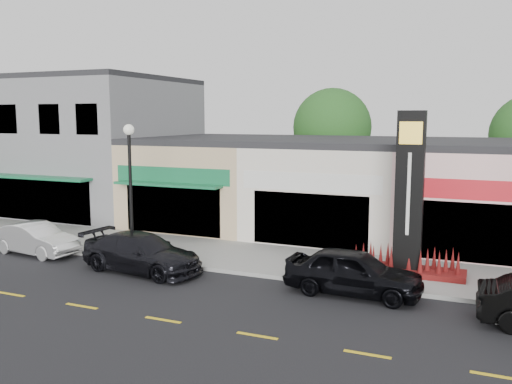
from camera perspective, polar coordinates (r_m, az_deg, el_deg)
ground at (r=17.88m, az=3.92°, el=-11.43°), size 120.00×120.00×0.00m
sidewalk at (r=21.83m, az=7.67°, el=-7.68°), size 52.00×4.30×0.15m
curb at (r=19.75m, az=5.93°, el=-9.33°), size 52.00×0.20×0.15m
building_grey_2story at (r=36.13m, az=-17.68°, el=4.73°), size 12.00×10.95×8.30m
shop_beige at (r=30.97m, az=-4.05°, el=1.37°), size 7.00×10.85×4.80m
shop_cream at (r=28.52m, az=8.61°, el=0.73°), size 7.00×10.01×4.80m
shop_pink_w at (r=27.67m, az=22.79°, el=-0.02°), size 7.00×10.01×4.80m
tree_rear_west at (r=36.71m, az=8.01°, el=6.75°), size 5.20×5.20×7.83m
lamp_west_near at (r=22.97m, az=-13.10°, el=1.61°), size 0.44×0.44×5.47m
pylon_sign at (r=20.64m, az=15.74°, el=-2.55°), size 4.20×1.30×6.00m
car_white_van at (r=25.39m, az=-22.18°, el=-4.58°), size 1.89×4.28×1.37m
car_dark_sedan at (r=21.40m, az=-11.93°, el=-6.28°), size 2.64×5.26×1.46m
car_black_sedan at (r=18.57m, az=10.22°, el=-8.27°), size 2.06×4.67×1.56m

